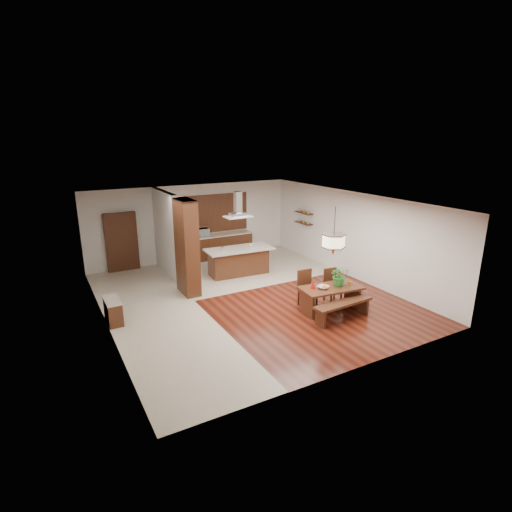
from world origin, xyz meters
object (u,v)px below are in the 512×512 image
hallway_console (113,311)px  pendant_lantern (334,232)px  dining_table (331,293)px  dining_chair_right (333,286)px  fruit_bowl (323,287)px  range_hood (238,204)px  island_cup (250,246)px  kitchen_island (239,261)px  dining_bench (343,311)px  microwave (201,232)px  foliage_plant (340,275)px  dining_chair_left (308,289)px

hallway_console → pendant_lantern: 6.09m
dining_table → dining_chair_right: dining_chair_right is taller
pendant_lantern → fruit_bowl: bearing=176.3°
range_hood → island_cup: bearing=-9.6°
pendant_lantern → kitchen_island: (-0.83, 3.95, -1.76)m
dining_chair_right → island_cup: size_ratio=8.47×
dining_bench → pendant_lantern: size_ratio=1.35×
island_cup → kitchen_island: bearing=170.9°
kitchen_island → pendant_lantern: bearing=-74.6°
dining_chair_right → pendant_lantern: pendant_lantern is taller
island_cup → microwave: bearing=112.1°
pendant_lantern → hallway_console: bearing=158.0°
dining_chair_right → fruit_bowl: dining_chair_right is taller
foliage_plant → island_cup: (-0.69, 3.88, 0.02)m
dining_table → fruit_bowl: 0.34m
fruit_bowl → dining_chair_right: bearing=31.2°
dining_chair_right → range_hood: 4.22m
dining_table → fruit_bowl: fruit_bowl is taller
hallway_console → dining_chair_right: bearing=-16.2°
hallway_console → dining_bench: bearing=-27.6°
dining_chair_left → microwave: 5.73m
dining_chair_left → foliage_plant: foliage_plant is taller
dining_bench → dining_chair_right: size_ratio=1.80×
dining_chair_right → range_hood: range_hood is taller
dining_chair_left → island_cup: size_ratio=9.00×
dining_chair_left → range_hood: bearing=102.0°
hallway_console → dining_chair_left: size_ratio=0.85×
dining_table → foliage_plant: 0.55m
dining_chair_right → island_cup: 3.57m
pendant_lantern → microwave: (-1.33, 6.17, -1.14)m
dining_chair_left → foliage_plant: size_ratio=1.82×
dining_table → kitchen_island: bearing=101.9°
dining_chair_right → range_hood: size_ratio=1.09×
dining_chair_right → microwave: 6.02m
dining_table → kitchen_island: (-0.83, 3.95, -0.02)m
dining_chair_right → fruit_bowl: bearing=-143.0°
island_cup → range_hood: bearing=170.4°
foliage_plant → range_hood: range_hood is taller
island_cup → dining_bench: bearing=-85.7°
dining_bench → foliage_plant: 1.02m
dining_chair_left → pendant_lantern: (0.36, -0.56, 1.73)m
hallway_console → microwave: microwave is taller
dining_chair_right → foliage_plant: (-0.19, -0.46, 0.49)m
dining_bench → microwave: size_ratio=3.14×
dining_bench → hallway_console: bearing=152.4°
dining_table → island_cup: (-0.40, 3.88, 0.49)m
microwave → range_hood: bearing=-83.7°
hallway_console → microwave: (4.03, 4.01, 0.79)m
microwave → pendant_lantern: bearing=-84.3°
range_hood → island_cup: (0.43, -0.07, -1.47)m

